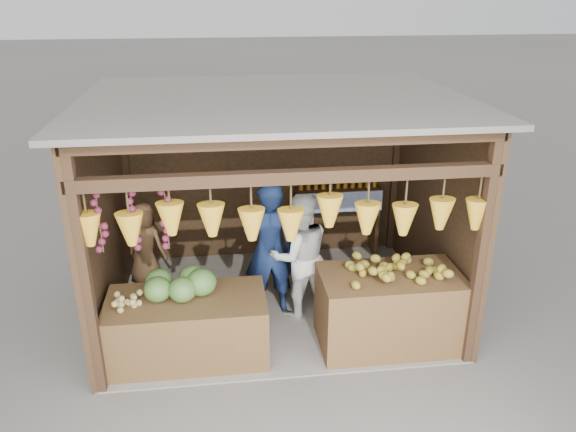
{
  "coord_description": "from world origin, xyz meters",
  "views": [
    {
      "loc": [
        -0.64,
        -6.24,
        3.81
      ],
      "look_at": [
        0.14,
        -0.1,
        1.26
      ],
      "focal_mm": 35.0,
      "sensor_mm": 36.0,
      "label": 1
    }
  ],
  "objects_px": {
    "counter_left": "(188,328)",
    "man_standing": "(269,249)",
    "woman_standing": "(300,256)",
    "counter_right": "(389,310)",
    "vendor_seated": "(145,245)"
  },
  "relations": [
    {
      "from": "counter_left",
      "to": "counter_right",
      "type": "relative_size",
      "value": 1.1
    },
    {
      "from": "counter_right",
      "to": "woman_standing",
      "type": "bearing_deg",
      "value": 139.78
    },
    {
      "from": "man_standing",
      "to": "woman_standing",
      "type": "relative_size",
      "value": 1.08
    },
    {
      "from": "counter_right",
      "to": "vendor_seated",
      "type": "relative_size",
      "value": 1.44
    },
    {
      "from": "vendor_seated",
      "to": "woman_standing",
      "type": "bearing_deg",
      "value": -165.45
    },
    {
      "from": "woman_standing",
      "to": "vendor_seated",
      "type": "bearing_deg",
      "value": -20.57
    },
    {
      "from": "man_standing",
      "to": "woman_standing",
      "type": "height_order",
      "value": "man_standing"
    },
    {
      "from": "counter_right",
      "to": "woman_standing",
      "type": "relative_size",
      "value": 0.97
    },
    {
      "from": "counter_left",
      "to": "woman_standing",
      "type": "height_order",
      "value": "woman_standing"
    },
    {
      "from": "counter_left",
      "to": "vendor_seated",
      "type": "height_order",
      "value": "vendor_seated"
    },
    {
      "from": "counter_right",
      "to": "man_standing",
      "type": "height_order",
      "value": "man_standing"
    },
    {
      "from": "counter_left",
      "to": "woman_standing",
      "type": "relative_size",
      "value": 1.07
    },
    {
      "from": "man_standing",
      "to": "counter_right",
      "type": "bearing_deg",
      "value": 140.69
    },
    {
      "from": "counter_right",
      "to": "vendor_seated",
      "type": "xyz_separation_m",
      "value": [
        -2.76,
        1.15,
        0.43
      ]
    },
    {
      "from": "counter_left",
      "to": "man_standing",
      "type": "xyz_separation_m",
      "value": [
        0.97,
        0.82,
        0.5
      ]
    }
  ]
}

